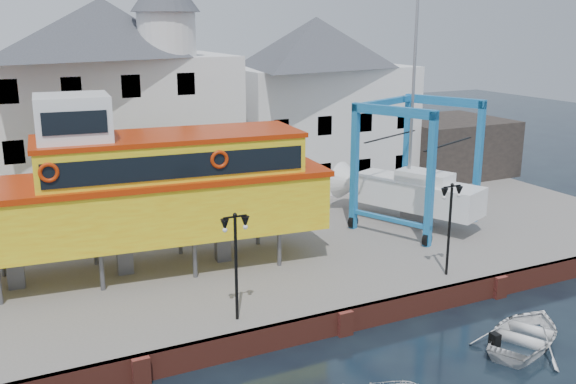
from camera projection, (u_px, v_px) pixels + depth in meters
name	position (u px, v px, depth m)	size (l,w,h in m)	color
ground	(344.00, 334.00, 25.18)	(140.00, 140.00, 0.00)	black
hardstanding	(239.00, 240.00, 34.59)	(44.00, 22.00, 1.00)	slate
quay_wall	(343.00, 322.00, 25.14)	(44.00, 0.47, 1.00)	maroon
building_white_main	(111.00, 103.00, 37.15)	(14.00, 8.30, 14.00)	silver
building_white_right	(315.00, 101.00, 43.79)	(12.00, 8.00, 11.20)	silver
shed_dark	(447.00, 146.00, 47.25)	(8.00, 7.00, 4.00)	black
lamp_post_left	(235.00, 240.00, 23.44)	(1.12, 0.32, 4.20)	black
lamp_post_right	(451.00, 206.00, 27.71)	(1.12, 0.32, 4.20)	black
tour_boat	(121.00, 191.00, 27.73)	(18.72, 6.05, 8.01)	#59595E
travel_lift	(404.00, 184.00, 35.48)	(7.50, 8.85, 13.12)	#145EA2
motorboat_b	(525.00, 343.00, 24.52)	(3.31, 4.64, 0.96)	white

